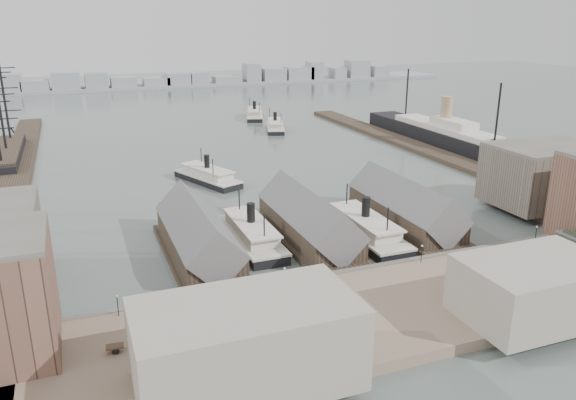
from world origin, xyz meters
name	(u,v)px	position (x,y,z in m)	size (l,w,h in m)	color
ground	(340,269)	(0.00, 0.00, 0.00)	(900.00, 900.00, 0.00)	#4A5653
quay	(390,309)	(0.00, -20.00, 1.00)	(180.00, 30.00, 2.00)	#7B6653
seawall	(351,274)	(0.00, -5.20, 1.15)	(180.00, 1.20, 2.30)	#59544C
west_wharf	(15,176)	(-68.00, 100.00, 0.80)	(10.00, 220.00, 1.60)	#2D231C
east_wharf	(416,147)	(78.00, 90.00, 0.80)	(10.00, 180.00, 1.60)	#2D231C
ferry_shed_west	(198,237)	(-26.00, 16.88, 4.64)	(14.00, 42.00, 12.60)	#2D231C
ferry_shed_center	(308,222)	(0.00, 16.88, 4.64)	(14.00, 42.00, 12.60)	#2D231C
ferry_shed_east	(404,209)	(26.00, 16.88, 4.64)	(14.00, 42.00, 12.60)	#2D231C
warehouse_east_back	(544,175)	(68.00, 15.00, 9.50)	(28.00, 20.00, 15.00)	#60564C
street_bldg_center	(534,289)	(20.00, -32.00, 7.00)	(24.00, 16.00, 10.00)	gray
street_bldg_west	(247,344)	(-30.00, -32.00, 8.00)	(30.00, 16.00, 12.00)	gray
lamp_post_far_w	(117,302)	(-45.00, -7.00, 4.71)	(0.44, 0.44, 3.92)	black
lamp_post_near_w	(285,273)	(-15.00, -7.00, 4.71)	(0.44, 0.44, 3.92)	black
lamp_post_near_e	(422,250)	(15.00, -7.00, 4.71)	(0.44, 0.44, 3.92)	black
lamp_post_far_e	(536,231)	(45.00, -7.00, 4.71)	(0.44, 0.44, 3.92)	black
far_shore	(136,83)	(-2.07, 334.14, 3.91)	(500.00, 40.00, 15.72)	gray
ferry_docked_west	(251,234)	(-13.00, 19.86, 2.44)	(8.76, 29.19, 10.42)	black
ferry_docked_east	(365,228)	(13.00, 13.22, 2.55)	(9.12, 30.41, 10.86)	black
ferry_open_near	(207,176)	(-10.71, 72.98, 2.22)	(17.50, 27.60, 9.49)	black
ferry_open_mid	(275,126)	(38.44, 145.82, 2.10)	(14.60, 26.23, 8.97)	black
ferry_open_far	(255,114)	(39.47, 179.91, 2.21)	(15.46, 27.55, 9.43)	black
sailing_ship_mid	(7,153)	(-72.29, 127.86, 2.88)	(9.78, 56.51, 40.21)	black
ocean_steamer	(445,135)	(92.00, 91.12, 4.27)	(13.59, 99.33, 19.87)	black
horse_cart_left	(127,345)	(-44.63, -17.85, 2.81)	(4.71, 1.72, 1.59)	black
horse_cart_center	(333,299)	(-9.30, -15.93, 2.82)	(4.94, 1.67, 1.63)	black
horse_cart_right	(494,289)	(19.79, -23.18, 2.78)	(4.63, 1.78, 1.53)	black
pedestrian_0	(55,347)	(-54.87, -14.76, 2.87)	(0.63, 0.46, 1.74)	black
pedestrian_1	(191,338)	(-35.31, -19.64, 2.81)	(0.79, 0.61, 1.62)	black
pedestrian_2	(240,294)	(-24.15, -8.50, 2.82)	(1.05, 0.61, 1.63)	black
pedestrian_3	(327,318)	(-13.05, -21.71, 2.81)	(0.95, 0.40, 1.62)	black
pedestrian_4	(331,293)	(-8.70, -13.79, 2.78)	(0.76, 0.50, 1.56)	black
pedestrian_5	(476,295)	(15.16, -23.91, 2.78)	(0.57, 0.42, 1.57)	black
pedestrian_6	(505,262)	(29.91, -14.67, 2.80)	(0.78, 0.61, 1.60)	black
pedestrian_7	(536,276)	(30.84, -22.00, 2.88)	(1.14, 0.66, 1.77)	black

